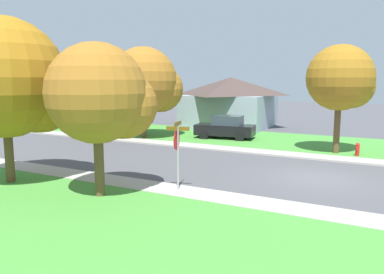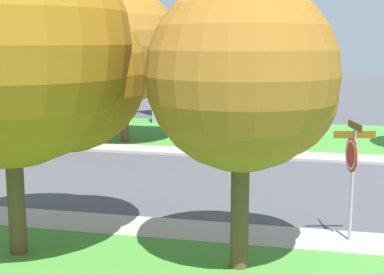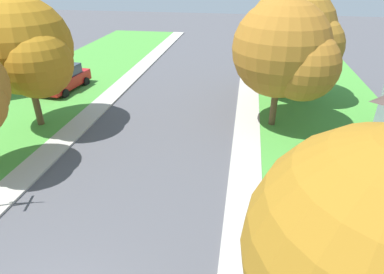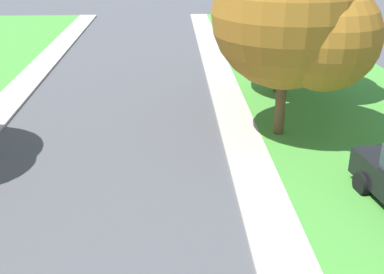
{
  "view_description": "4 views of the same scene",
  "coord_description": "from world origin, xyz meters",
  "px_view_note": "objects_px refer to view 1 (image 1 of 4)",
  "views": [
    {
      "loc": [
        -17.0,
        -2.69,
        4.33
      ],
      "look_at": [
        0.18,
        6.35,
        1.4
      ],
      "focal_mm": 35.24,
      "sensor_mm": 36.0,
      "label": 1
    },
    {
      "loc": [
        -16.94,
        5.33,
        4.51
      ],
      "look_at": [
        0.49,
        9.2,
        1.4
      ],
      "focal_mm": 51.85,
      "sensor_mm": 36.0,
      "label": 2
    },
    {
      "loc": [
        4.34,
        -3.64,
        8.11
      ],
      "look_at": [
        2.27,
        8.74,
        1.4
      ],
      "focal_mm": 30.39,
      "sensor_mm": 36.0,
      "label": 3
    },
    {
      "loc": [
        2.26,
        -2.37,
        6.8
      ],
      "look_at": [
        2.81,
        10.18,
        1.4
      ],
      "focal_mm": 45.33,
      "sensor_mm": 36.0,
      "label": 4
    }
  ],
  "objects_px": {
    "car_black_driveway_right": "(226,128)",
    "tree_corner_large": "(13,82)",
    "tree_across_left": "(148,83)",
    "tree_sidewalk_near": "(106,82)",
    "fire_hydrant": "(357,150)",
    "car_grey_behind_trees": "(34,118)",
    "house_right_setback": "(231,101)",
    "stop_sign_far_corner": "(177,144)",
    "tree_sidewalk_mid": "(104,97)",
    "tree_sidewalk_far": "(343,80)"
  },
  "relations": [
    {
      "from": "tree_corner_large",
      "to": "house_right_setback",
      "type": "distance_m",
      "value": 22.56
    },
    {
      "from": "stop_sign_far_corner",
      "to": "house_right_setback",
      "type": "xyz_separation_m",
      "value": [
        20.51,
        6.06,
        0.49
      ]
    },
    {
      "from": "car_grey_behind_trees",
      "to": "tree_sidewalk_near",
      "type": "height_order",
      "value": "tree_sidewalk_near"
    },
    {
      "from": "stop_sign_far_corner",
      "to": "house_right_setback",
      "type": "height_order",
      "value": "house_right_setback"
    },
    {
      "from": "stop_sign_far_corner",
      "to": "fire_hydrant",
      "type": "height_order",
      "value": "stop_sign_far_corner"
    },
    {
      "from": "tree_across_left",
      "to": "fire_hydrant",
      "type": "distance_m",
      "value": 14.99
    },
    {
      "from": "car_grey_behind_trees",
      "to": "tree_sidewalk_near",
      "type": "xyz_separation_m",
      "value": [
        0.28,
        -8.48,
        3.29
      ]
    },
    {
      "from": "stop_sign_far_corner",
      "to": "tree_sidewalk_far",
      "type": "bearing_deg",
      "value": -22.54
    },
    {
      "from": "tree_sidewalk_far",
      "to": "fire_hydrant",
      "type": "bearing_deg",
      "value": -120.13
    },
    {
      "from": "car_grey_behind_trees",
      "to": "tree_across_left",
      "type": "bearing_deg",
      "value": -92.98
    },
    {
      "from": "tree_sidewalk_near",
      "to": "tree_corner_large",
      "type": "relative_size",
      "value": 1.03
    },
    {
      "from": "car_grey_behind_trees",
      "to": "tree_corner_large",
      "type": "relative_size",
      "value": 0.62
    },
    {
      "from": "stop_sign_far_corner",
      "to": "car_black_driveway_right",
      "type": "bearing_deg",
      "value": 14.8
    },
    {
      "from": "stop_sign_far_corner",
      "to": "tree_sidewalk_mid",
      "type": "relative_size",
      "value": 0.49
    },
    {
      "from": "car_grey_behind_trees",
      "to": "house_right_setback",
      "type": "bearing_deg",
      "value": -61.03
    },
    {
      "from": "stop_sign_far_corner",
      "to": "tree_corner_large",
      "type": "bearing_deg",
      "value": 106.38
    },
    {
      "from": "tree_across_left",
      "to": "house_right_setback",
      "type": "distance_m",
      "value": 10.1
    },
    {
      "from": "tree_corner_large",
      "to": "tree_sidewalk_near",
      "type": "bearing_deg",
      "value": 26.53
    },
    {
      "from": "tree_sidewalk_far",
      "to": "car_grey_behind_trees",
      "type": "bearing_deg",
      "value": 89.02
    },
    {
      "from": "tree_corner_large",
      "to": "house_right_setback",
      "type": "height_order",
      "value": "tree_corner_large"
    },
    {
      "from": "car_black_driveway_right",
      "to": "tree_sidewalk_far",
      "type": "bearing_deg",
      "value": -103.7
    },
    {
      "from": "tree_sidewalk_near",
      "to": "stop_sign_far_corner",
      "type": "bearing_deg",
      "value": -131.25
    },
    {
      "from": "tree_sidewalk_far",
      "to": "car_black_driveway_right",
      "type": "bearing_deg",
      "value": 76.3
    },
    {
      "from": "tree_across_left",
      "to": "tree_sidewalk_far",
      "type": "relative_size",
      "value": 1.06
    },
    {
      "from": "tree_across_left",
      "to": "stop_sign_far_corner",
      "type": "bearing_deg",
      "value": -141.15
    },
    {
      "from": "tree_sidewalk_far",
      "to": "tree_corner_large",
      "type": "bearing_deg",
      "value": 139.3
    },
    {
      "from": "tree_sidewalk_mid",
      "to": "fire_hydrant",
      "type": "height_order",
      "value": "tree_sidewalk_mid"
    },
    {
      "from": "tree_across_left",
      "to": "house_right_setback",
      "type": "bearing_deg",
      "value": -16.13
    },
    {
      "from": "stop_sign_far_corner",
      "to": "car_grey_behind_trees",
      "type": "bearing_deg",
      "value": 62.19
    },
    {
      "from": "car_black_driveway_right",
      "to": "tree_corner_large",
      "type": "height_order",
      "value": "tree_corner_large"
    },
    {
      "from": "tree_across_left",
      "to": "tree_sidewalk_near",
      "type": "bearing_deg",
      "value": 78.48
    },
    {
      "from": "tree_across_left",
      "to": "fire_hydrant",
      "type": "relative_size",
      "value": 8.17
    },
    {
      "from": "tree_sidewalk_near",
      "to": "tree_sidewalk_far",
      "type": "relative_size",
      "value": 1.11
    },
    {
      "from": "tree_corner_large",
      "to": "house_right_setback",
      "type": "bearing_deg",
      "value": -1.55
    },
    {
      "from": "stop_sign_far_corner",
      "to": "car_grey_behind_trees",
      "type": "relative_size",
      "value": 0.64
    },
    {
      "from": "tree_across_left",
      "to": "fire_hydrant",
      "type": "xyz_separation_m",
      "value": [
        -0.38,
        -14.53,
        -3.69
      ]
    },
    {
      "from": "car_grey_behind_trees",
      "to": "tree_sidewalk_near",
      "type": "relative_size",
      "value": 0.61
    },
    {
      "from": "stop_sign_far_corner",
      "to": "tree_across_left",
      "type": "relative_size",
      "value": 0.41
    },
    {
      "from": "tree_sidewalk_near",
      "to": "fire_hydrant",
      "type": "height_order",
      "value": "tree_sidewalk_near"
    },
    {
      "from": "tree_sidewalk_mid",
      "to": "house_right_setback",
      "type": "relative_size",
      "value": 0.6
    },
    {
      "from": "car_grey_behind_trees",
      "to": "tree_across_left",
      "type": "distance_m",
      "value": 13.66
    },
    {
      "from": "tree_sidewalk_near",
      "to": "tree_sidewalk_mid",
      "type": "distance_m",
      "value": 17.9
    },
    {
      "from": "car_grey_behind_trees",
      "to": "fire_hydrant",
      "type": "distance_m",
      "value": 27.8
    },
    {
      "from": "tree_corner_large",
      "to": "tree_sidewalk_mid",
      "type": "distance_m",
      "value": 4.64
    },
    {
      "from": "tree_corner_large",
      "to": "fire_hydrant",
      "type": "xyz_separation_m",
      "value": [
        12.53,
        -12.37,
        -3.83
      ]
    },
    {
      "from": "tree_sidewalk_mid",
      "to": "tree_sidewalk_near",
      "type": "bearing_deg",
      "value": 40.14
    },
    {
      "from": "tree_sidewalk_far",
      "to": "tree_sidewalk_mid",
      "type": "distance_m",
      "value": 14.59
    },
    {
      "from": "car_black_driveway_right",
      "to": "tree_sidewalk_near",
      "type": "xyz_separation_m",
      "value": [
        -1.24,
        10.12,
        3.29
      ]
    },
    {
      "from": "tree_sidewalk_mid",
      "to": "car_grey_behind_trees",
      "type": "bearing_deg",
      "value": 56.2
    },
    {
      "from": "car_black_driveway_right",
      "to": "tree_corner_large",
      "type": "distance_m",
      "value": 15.83
    }
  ]
}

